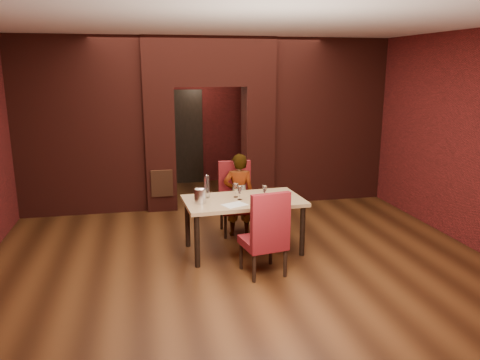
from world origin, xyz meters
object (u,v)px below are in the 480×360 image
at_px(chair_near, 263,232).
at_px(water_bottle, 207,186).
at_px(wine_glass_c, 265,192).
at_px(person_seated, 239,195).
at_px(wine_bucket, 200,196).
at_px(wine_glass_b, 240,193).
at_px(wine_glass_a, 236,191).
at_px(chair_far, 237,199).
at_px(potted_plant, 279,215).
at_px(dining_table, 244,225).

height_order(chair_near, water_bottle, chair_near).
distance_m(chair_near, wine_glass_c, 0.87).
distance_m(person_seated, wine_bucket, 1.06).
bearing_deg(wine_glass_b, wine_glass_a, 101.08).
bearing_deg(wine_bucket, wine_glass_b, 5.56).
relative_size(wine_glass_b, wine_glass_c, 1.09).
bearing_deg(water_bottle, chair_far, 45.99).
bearing_deg(wine_glass_b, water_bottle, 154.55).
bearing_deg(potted_plant, wine_glass_b, -134.62).
xyz_separation_m(chair_far, water_bottle, (-0.56, -0.58, 0.38)).
bearing_deg(person_seated, dining_table, 91.99).
relative_size(chair_far, wine_glass_c, 6.28).
distance_m(wine_glass_b, wine_glass_c, 0.37).
height_order(dining_table, water_bottle, water_bottle).
relative_size(chair_far, wine_glass_a, 5.76).
bearing_deg(chair_far, dining_table, -92.51).
bearing_deg(wine_bucket, wine_glass_a, 20.06).
distance_m(wine_glass_b, wine_bucket, 0.58).
relative_size(chair_near, wine_bucket, 5.52).
bearing_deg(dining_table, wine_glass_b, -162.37).
bearing_deg(wine_glass_b, chair_far, 81.49).
relative_size(wine_glass_a, wine_glass_b, 1.00).
bearing_deg(wine_glass_a, person_seated, 73.93).
bearing_deg(chair_far, wine_glass_c, -70.70).
distance_m(dining_table, wine_glass_c, 0.58).
bearing_deg(dining_table, water_bottle, 156.05).
bearing_deg(person_seated, potted_plant, -158.79).
height_order(chair_near, wine_bucket, chair_near).
distance_m(water_bottle, potted_plant, 1.64).
xyz_separation_m(wine_glass_a, wine_glass_b, (0.03, -0.14, -0.00)).
height_order(chair_far, wine_bucket, chair_far).
bearing_deg(chair_far, wine_bucket, -127.53).
relative_size(wine_glass_c, water_bottle, 0.55).
xyz_separation_m(dining_table, chair_far, (0.06, 0.77, 0.18)).
relative_size(wine_glass_a, wine_glass_c, 1.09).
height_order(dining_table, wine_glass_c, wine_glass_c).
distance_m(chair_far, chair_near, 1.57).
height_order(wine_bucket, potted_plant, wine_bucket).
relative_size(chair_far, chair_near, 1.02).
bearing_deg(wine_glass_b, potted_plant, 45.38).
bearing_deg(dining_table, chair_near, -87.67).
distance_m(wine_glass_b, water_bottle, 0.50).
height_order(dining_table, person_seated, person_seated).
bearing_deg(potted_plant, wine_bucket, -147.14).
height_order(wine_glass_b, water_bottle, water_bottle).
relative_size(person_seated, wine_glass_b, 6.66).
relative_size(person_seated, wine_bucket, 6.47).
bearing_deg(chair_far, wine_glass_b, -96.78).
height_order(chair_far, wine_glass_c, chair_far).
bearing_deg(water_bottle, dining_table, -20.33).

